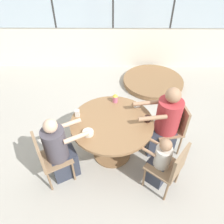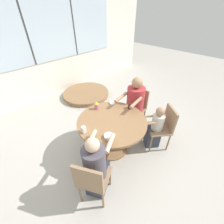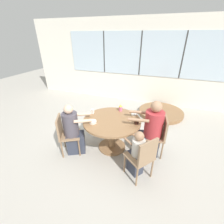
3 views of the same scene
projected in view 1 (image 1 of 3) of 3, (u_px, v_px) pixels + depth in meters
ground_plane at (112, 153)px, 3.56m from camera, size 16.00×16.00×0.00m
wall_back_with_windows at (113, 8)px, 4.74m from camera, size 8.40×0.08×2.80m
dining_table at (112, 130)px, 3.21m from camera, size 1.19×1.19×0.71m
chair_for_woman_green_shirt at (48, 156)px, 2.88m from camera, size 0.54×0.54×0.86m
chair_for_man_blue_shirt at (175, 125)px, 3.33m from camera, size 0.46×0.46×0.86m
chair_for_toddler at (171, 166)px, 2.77m from camera, size 0.56×0.56×0.86m
person_woman_green_shirt at (60, 152)px, 2.95m from camera, size 0.62×0.52×1.11m
person_man_blue_shirt at (164, 125)px, 3.30m from camera, size 0.71×0.45×1.19m
person_toddler at (159, 164)px, 2.91m from camera, size 0.44×0.41×0.90m
coffee_mug at (148, 119)px, 3.07m from camera, size 0.09×0.08×0.09m
sippy_cup at (115, 98)px, 3.38m from camera, size 0.08×0.08×0.15m
milk_carton_small at (77, 113)px, 3.15m from camera, size 0.06×0.06×0.11m
bowl_white_shallow at (137, 105)px, 3.34m from camera, size 0.12×0.12×0.03m
bowl_cereal at (88, 133)px, 2.90m from camera, size 0.15×0.15×0.05m
folded_table_stack at (153, 82)px, 5.03m from camera, size 1.37×1.37×0.12m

